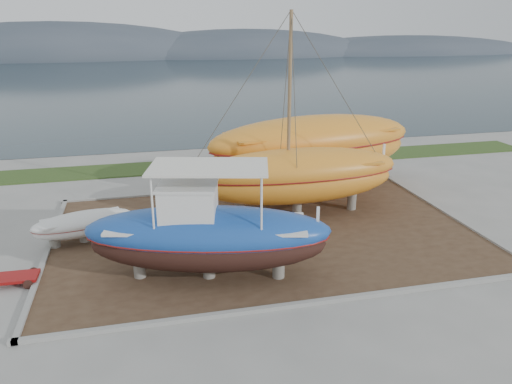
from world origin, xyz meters
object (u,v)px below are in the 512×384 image
object	(u,v)px
orange_bare_hull	(312,153)
red_trailer	(18,280)
blue_caique	(208,223)
orange_sailboat	(300,118)
white_dinghy	(84,227)

from	to	relation	value
orange_bare_hull	red_trailer	world-z (taller)	orange_bare_hull
blue_caique	orange_bare_hull	bearing A→B (deg)	65.41
orange_sailboat	orange_bare_hull	world-z (taller)	orange_sailboat
orange_sailboat	red_trailer	distance (m)	13.26
white_dinghy	red_trailer	distance (m)	3.78
blue_caique	white_dinghy	distance (m)	6.55
blue_caique	red_trailer	distance (m)	7.13
white_dinghy	orange_bare_hull	distance (m)	12.71
white_dinghy	orange_bare_hull	size ratio (longest dim) A/B	0.35
orange_bare_hull	red_trailer	size ratio (longest dim) A/B	5.62
blue_caique	orange_sailboat	world-z (taller)	orange_sailboat
blue_caique	red_trailer	bearing A→B (deg)	-176.52
white_dinghy	red_trailer	world-z (taller)	white_dinghy
white_dinghy	red_trailer	bearing A→B (deg)	-138.69
orange_sailboat	red_trailer	xyz separation A→B (m)	(-11.77, -4.04, -4.56)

